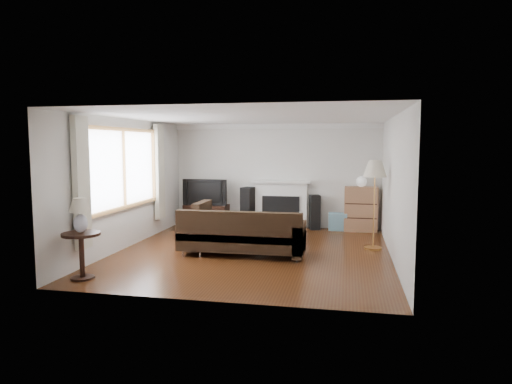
% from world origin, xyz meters
% --- Properties ---
extents(room, '(5.10, 5.60, 2.54)m').
position_xyz_m(room, '(0.00, 0.00, 1.25)').
color(room, '#482310').
rests_on(room, ground).
extents(window, '(0.12, 2.74, 1.54)m').
position_xyz_m(window, '(-2.45, -0.20, 1.55)').
color(window, brown).
rests_on(window, room).
extents(curtain_near, '(0.10, 0.35, 2.10)m').
position_xyz_m(curtain_near, '(-2.40, -1.72, 1.40)').
color(curtain_near, beige).
rests_on(curtain_near, room).
extents(curtain_far, '(0.10, 0.35, 2.10)m').
position_xyz_m(curtain_far, '(-2.40, 1.32, 1.40)').
color(curtain_far, beige).
rests_on(curtain_far, room).
extents(fireplace, '(1.40, 0.26, 1.15)m').
position_xyz_m(fireplace, '(0.15, 2.64, 0.57)').
color(fireplace, white).
rests_on(fireplace, room).
extents(tv_stand, '(1.06, 0.48, 0.53)m').
position_xyz_m(tv_stand, '(-1.69, 2.48, 0.27)').
color(tv_stand, black).
rests_on(tv_stand, ground).
extents(television, '(1.10, 0.14, 0.63)m').
position_xyz_m(television, '(-1.69, 2.48, 0.85)').
color(television, black).
rests_on(television, tv_stand).
extents(speaker_left, '(0.36, 0.40, 0.98)m').
position_xyz_m(speaker_left, '(-0.64, 2.52, 0.49)').
color(speaker_left, black).
rests_on(speaker_left, ground).
extents(speaker_right, '(0.29, 0.32, 0.82)m').
position_xyz_m(speaker_right, '(0.97, 2.55, 0.41)').
color(speaker_right, black).
rests_on(speaker_right, ground).
extents(bookshelf, '(0.75, 0.36, 1.03)m').
position_xyz_m(bookshelf, '(2.03, 2.53, 0.52)').
color(bookshelf, '#976646').
rests_on(bookshelf, ground).
extents(globe_lamp, '(0.24, 0.24, 0.24)m').
position_xyz_m(globe_lamp, '(2.03, 2.53, 1.15)').
color(globe_lamp, white).
rests_on(globe_lamp, bookshelf).
extents(sectional_sofa, '(2.44, 1.78, 0.79)m').
position_xyz_m(sectional_sofa, '(-0.15, -0.23, 0.39)').
color(sectional_sofa, black).
rests_on(sectional_sofa, ground).
extents(coffee_table, '(1.13, 0.74, 0.41)m').
position_xyz_m(coffee_table, '(0.14, 1.06, 0.21)').
color(coffee_table, '#966F48').
rests_on(coffee_table, ground).
extents(footstool, '(0.52, 0.52, 0.38)m').
position_xyz_m(footstool, '(-1.20, -0.01, 0.19)').
color(footstool, black).
rests_on(footstool, ground).
extents(floor_lamp, '(0.45, 0.45, 1.71)m').
position_xyz_m(floor_lamp, '(2.22, 0.73, 0.85)').
color(floor_lamp, '#C38B43').
rests_on(floor_lamp, ground).
extents(side_table, '(0.56, 0.56, 0.70)m').
position_xyz_m(side_table, '(-2.15, -2.18, 0.35)').
color(side_table, black).
rests_on(side_table, ground).
extents(table_lamp, '(0.32, 0.32, 0.51)m').
position_xyz_m(table_lamp, '(-2.15, -2.18, 0.96)').
color(table_lamp, silver).
rests_on(table_lamp, side_table).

